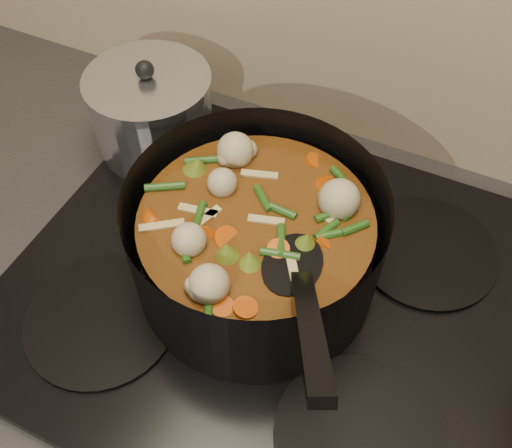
% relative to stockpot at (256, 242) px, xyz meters
% --- Properties ---
extents(counter, '(2.64, 0.64, 0.91)m').
position_rel_stockpot_xyz_m(counter, '(0.02, -0.01, -0.54)').
color(counter, brown).
rests_on(counter, ground).
extents(stovetop, '(0.62, 0.54, 0.03)m').
position_rel_stockpot_xyz_m(stovetop, '(0.02, -0.01, -0.08)').
color(stovetop, black).
rests_on(stovetop, counter).
extents(stockpot, '(0.35, 0.38, 0.21)m').
position_rel_stockpot_xyz_m(stockpot, '(0.00, 0.00, 0.00)').
color(stockpot, black).
rests_on(stockpot, stovetop).
extents(saucepan, '(0.18, 0.18, 0.14)m').
position_rel_stockpot_xyz_m(saucepan, '(-0.24, 0.15, -0.01)').
color(saucepan, silver).
rests_on(saucepan, stovetop).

